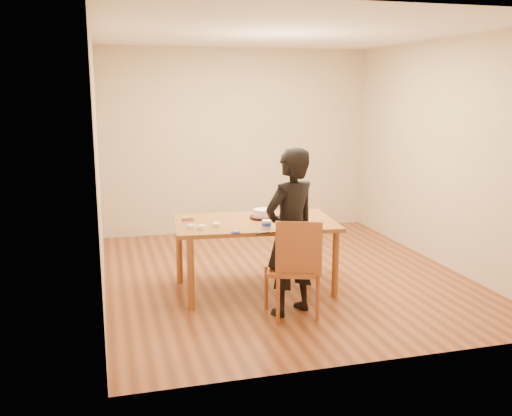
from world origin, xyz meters
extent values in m
cube|color=#5D2D17|center=(0.00, 0.00, 0.00)|extent=(4.00, 4.50, 0.00)
cube|color=silver|center=(0.00, 0.00, 2.70)|extent=(4.00, 4.50, 0.00)
cube|color=tan|center=(0.00, 2.25, 1.35)|extent=(4.00, 0.00, 2.70)
cube|color=tan|center=(-2.00, 0.00, 1.35)|extent=(0.00, 4.50, 2.70)
cube|color=tan|center=(2.00, 0.00, 1.35)|extent=(0.00, 4.50, 2.70)
cube|color=brown|center=(-0.44, -0.38, 0.73)|extent=(1.75, 1.14, 0.04)
cube|color=brown|center=(-0.29, -1.16, 0.45)|extent=(0.57, 0.57, 0.04)
cylinder|color=#B50C19|center=(-0.32, -0.28, 0.76)|extent=(0.28, 0.28, 0.02)
cylinder|color=white|center=(-0.32, -0.28, 0.81)|extent=(0.21, 0.21, 0.07)
ellipsoid|color=white|center=(-0.32, -0.28, 0.85)|extent=(0.20, 0.20, 0.03)
cylinder|color=white|center=(-0.41, -0.72, 0.79)|extent=(0.09, 0.09, 0.08)
cylinder|color=#172099|center=(-0.75, -0.81, 0.75)|extent=(0.09, 0.09, 0.01)
ellipsoid|color=white|center=(-0.75, -0.81, 0.77)|extent=(0.04, 0.04, 0.02)
cylinder|color=white|center=(-1.04, -0.58, 0.77)|extent=(0.08, 0.08, 0.04)
cylinder|color=white|center=(-0.88, -0.52, 0.77)|extent=(0.08, 0.08, 0.04)
cylinder|color=white|center=(-1.13, -0.52, 0.77)|extent=(0.08, 0.08, 0.04)
cube|color=#CD3091|center=(-1.11, -0.17, 0.76)|extent=(0.12, 0.07, 0.02)
cube|color=#3C9D1D|center=(-1.12, -0.16, 0.78)|extent=(0.12, 0.07, 0.02)
cube|color=black|center=(-0.51, -0.92, 0.75)|extent=(0.15, 0.07, 0.01)
imported|color=black|center=(-0.29, -1.11, 0.80)|extent=(0.69, 0.59, 1.59)
camera|label=1|loc=(-1.95, -6.01, 2.10)|focal=40.00mm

